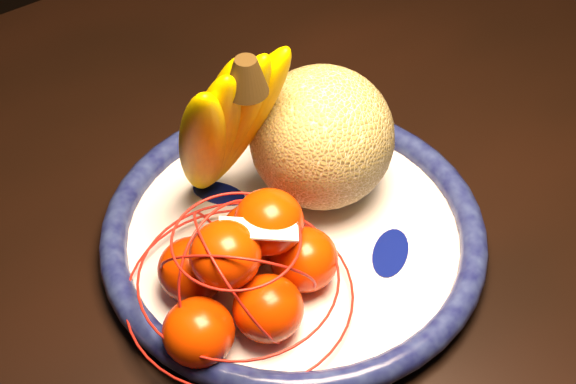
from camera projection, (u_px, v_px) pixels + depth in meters
dining_table at (375, 150)px, 1.14m from camera, size 1.52×0.93×0.75m
fruit_bowl at (293, 234)px, 0.91m from camera, size 0.40×0.40×0.03m
cantaloupe at (322, 137)px, 0.91m from camera, size 0.15×0.15×0.15m
banana_bunch at (220, 123)px, 0.86m from camera, size 0.16×0.15×0.24m
mandarin_bag at (244, 270)px, 0.83m from camera, size 0.23×0.23×0.14m
price_tag at (259, 229)px, 0.79m from camera, size 0.07×0.06×0.01m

